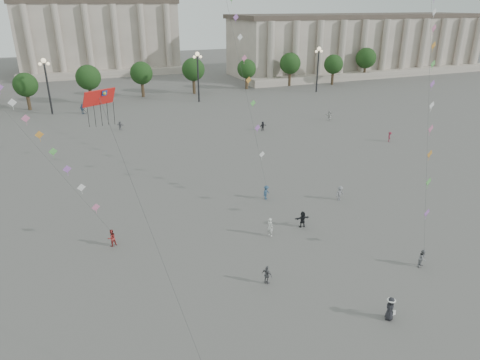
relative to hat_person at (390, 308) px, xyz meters
name	(u,v)px	position (x,y,z in m)	size (l,w,h in m)	color
ground	(293,321)	(-6.21, 2.32, -0.90)	(360.00, 360.00, 0.00)	#504D4B
hall_east	(360,44)	(68.79, 96.22, 7.52)	(84.00, 26.22, 17.20)	gray
hall_central	(96,24)	(-6.21, 131.54, 13.33)	(48.30, 34.30, 35.50)	gray
tree_row	(122,76)	(-6.21, 80.32, 4.49)	(137.12, 5.12, 8.00)	#3D2E1E
lamp_post_mid_west	(46,76)	(-21.21, 72.32, 6.45)	(2.00, 0.90, 10.65)	#262628
lamp_post_mid_east	(198,68)	(8.79, 72.32, 6.45)	(2.00, 0.90, 10.65)	#262628
lamp_post_far_east	(318,61)	(38.79, 72.32, 6.45)	(2.00, 0.90, 10.65)	#262628
person_crowd_0	(82,109)	(-15.68, 70.32, 0.07)	(1.14, 0.47, 1.94)	#344D75
person_crowd_3	(303,219)	(1.10, 13.73, -0.09)	(1.51, 0.48, 1.63)	black
person_crowd_4	(85,110)	(-15.12, 70.32, -0.15)	(1.39, 0.44, 1.50)	silver
person_crowd_6	(340,193)	(7.95, 17.48, -0.06)	(1.09, 0.62, 1.68)	slate
person_crowd_7	(329,116)	(26.36, 47.68, -0.01)	(1.66, 0.53, 1.79)	beige
person_crowd_8	(390,137)	(27.74, 32.82, -0.12)	(1.01, 0.58, 1.56)	maroon
person_crowd_9	(263,126)	(12.04, 46.10, -0.13)	(1.43, 0.46, 1.55)	black
person_crowd_12	(120,126)	(-10.43, 55.68, -0.15)	(1.40, 0.45, 1.51)	slate
person_crowd_13	(270,227)	(-2.56, 13.37, 0.01)	(0.67, 0.44, 1.83)	silver
tourist_3	(267,275)	(-6.01, 6.83, -0.13)	(0.91, 0.38, 1.55)	#5A595E
kite_flyer_0	(112,238)	(-16.39, 17.10, -0.10)	(0.78, 0.60, 1.60)	maroon
kite_flyer_1	(266,192)	(0.59, 20.80, -0.09)	(1.05, 0.60, 1.62)	navy
kite_flyer_2	(423,258)	(6.79, 4.08, -0.12)	(0.76, 0.59, 1.56)	slate
hat_person	(390,308)	(0.00, 0.00, 0.00)	(0.99, 0.98, 1.73)	black
dragon_kite	(101,110)	(-16.39, 10.18, 12.89)	(2.53, 7.47, 18.89)	red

